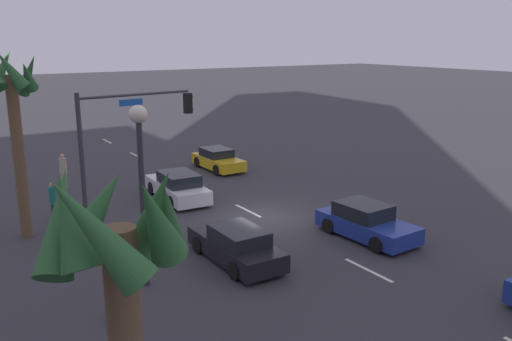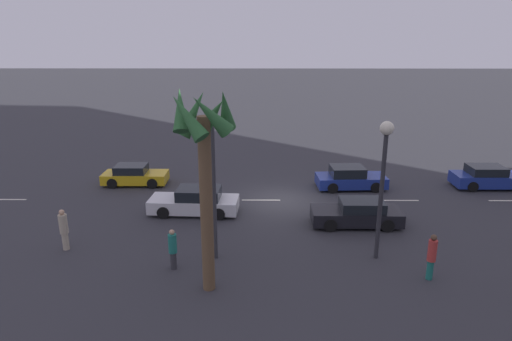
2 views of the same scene
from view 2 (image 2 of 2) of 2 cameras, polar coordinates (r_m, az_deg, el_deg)
The scene contains 17 objects.
ground_plane at distance 25.68m, azimuth 3.25°, elevation -3.83°, with size 220.00×220.00×0.00m, color #333338.
lane_stripe_1 at distance 29.32m, azimuth 29.38°, elevation -3.39°, with size 1.92×0.14×0.01m, color silver.
lane_stripe_2 at distance 26.89m, azimuth 17.85°, elevation -3.67°, with size 2.31×0.14×0.01m, color silver.
lane_stripe_3 at distance 25.65m, azimuth 0.65°, elevation -3.82°, with size 2.21×0.14×0.01m, color silver.
lane_stripe_4 at distance 26.09m, azimuth -10.27°, elevation -3.73°, with size 2.32×0.14×0.01m, color silver.
lane_stripe_5 at distance 29.47m, azimuth -29.21°, elevation -3.27°, with size 2.10×0.14×0.01m, color silver.
car_0 at distance 31.15m, azimuth 27.66°, elevation -0.80°, with size 4.39×1.93×1.39m.
car_1 at distance 28.08m, azimuth 11.97°, elevation -0.98°, with size 4.31×2.12×1.40m.
car_2 at distance 23.85m, azimuth -7.81°, elevation -3.97°, with size 4.77×2.10×1.40m.
car_4 at distance 22.74m, azimuth 12.87°, elevation -5.40°, with size 4.43×1.86×1.32m.
car_5 at distance 29.23m, azimuth -15.34°, elevation -0.61°, with size 4.02×1.81×1.28m.
traffic_signal at distance 19.84m, azimuth -5.67°, elevation 1.80°, with size 0.92×5.64×5.71m.
streetlamp at distance 18.46m, azimuth 16.09°, elevation 0.78°, with size 0.56×0.56×5.90m.
pedestrian_0 at distance 21.31m, azimuth -23.44°, elevation -6.86°, with size 0.51×0.51×1.89m.
pedestrian_1 at distance 18.57m, azimuth 21.62°, elevation -10.13°, with size 0.44×0.44×1.89m.
pedestrian_2 at distance 18.38m, azimuth -10.64°, elevation -9.79°, with size 0.35×0.35×1.72m.
palm_tree_1 at distance 15.13m, azimuth -6.84°, elevation 3.30°, with size 2.34×2.66×7.53m.
Camera 2 is at (1.30, 24.00, 9.05)m, focal length 31.15 mm.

